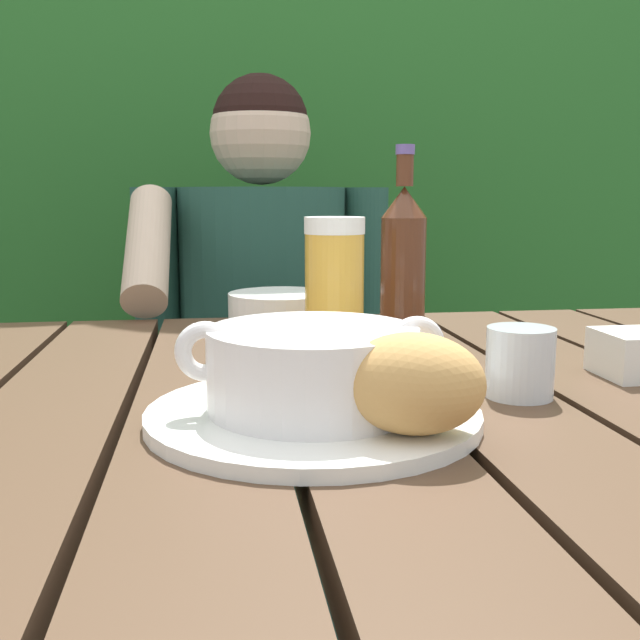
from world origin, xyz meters
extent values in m
cube|color=#4D3523|center=(-0.27, 0.00, 0.75)|extent=(0.13, 0.89, 0.04)
cube|color=#4D3523|center=(-0.14, 0.00, 0.75)|extent=(0.13, 0.89, 0.04)
cube|color=#4D3523|center=(0.00, 0.00, 0.75)|extent=(0.13, 0.89, 0.04)
cube|color=#4D3523|center=(0.14, 0.00, 0.75)|extent=(0.13, 0.89, 0.04)
cube|color=#4D3523|center=(0.27, 0.00, 0.75)|extent=(0.13, 0.89, 0.04)
cube|color=#4D3523|center=(0.00, 0.41, 0.70)|extent=(1.17, 0.03, 0.08)
cube|color=#4D3523|center=(0.56, 0.40, 0.37)|extent=(0.06, 0.06, 0.74)
cube|color=#245B22|center=(0.00, 1.47, 0.94)|extent=(3.22, 0.60, 1.88)
cylinder|color=#4C3823|center=(-0.21, 1.62, 0.93)|extent=(0.10, 0.10, 1.85)
cylinder|color=#4C3823|center=(0.18, 1.62, 1.11)|extent=(0.10, 0.10, 2.21)
cylinder|color=#4C3823|center=(-0.43, 1.62, 0.74)|extent=(0.10, 0.10, 1.48)
cylinder|color=#423123|center=(0.18, 0.62, 0.22)|extent=(0.04, 0.04, 0.43)
cylinder|color=#423123|center=(-0.23, 0.62, 0.22)|extent=(0.04, 0.04, 0.43)
cylinder|color=#423123|center=(0.18, 1.02, 0.22)|extent=(0.04, 0.04, 0.43)
cylinder|color=#423123|center=(-0.23, 1.02, 0.22)|extent=(0.04, 0.04, 0.43)
cube|color=#423123|center=(-0.03, 0.82, 0.44)|extent=(0.45, 0.44, 0.02)
cylinder|color=#423123|center=(0.18, 1.02, 0.69)|extent=(0.04, 0.04, 0.51)
cylinder|color=#423123|center=(-0.23, 1.02, 0.69)|extent=(0.04, 0.04, 0.51)
cube|color=#423123|center=(-0.03, 1.02, 0.61)|extent=(0.41, 0.02, 0.04)
cube|color=#423123|center=(-0.03, 1.02, 0.74)|extent=(0.41, 0.02, 0.04)
cube|color=#423123|center=(-0.03, 1.02, 0.87)|extent=(0.41, 0.02, 0.04)
cylinder|color=#21493B|center=(0.06, 0.52, 0.23)|extent=(0.11, 0.11, 0.45)
cylinder|color=#21493B|center=(0.06, 0.62, 0.51)|extent=(0.13, 0.40, 0.13)
cylinder|color=#21493B|center=(-0.11, 0.52, 0.23)|extent=(0.11, 0.11, 0.45)
cylinder|color=#21493B|center=(-0.11, 0.62, 0.51)|extent=(0.13, 0.40, 0.13)
cylinder|color=#21493B|center=(-0.03, 0.72, 0.74)|extent=(0.32, 0.32, 0.46)
sphere|color=tan|center=(-0.03, 0.72, 1.07)|extent=(0.19, 0.19, 0.19)
sphere|color=black|center=(-0.03, 0.72, 1.09)|extent=(0.18, 0.18, 0.18)
cylinder|color=#21493B|center=(0.17, 0.70, 0.84)|extent=(0.08, 0.08, 0.26)
cylinder|color=#21493B|center=(-0.23, 0.70, 0.84)|extent=(0.08, 0.08, 0.26)
cylinder|color=tan|center=(-0.23, 0.54, 0.87)|extent=(0.07, 0.25, 0.21)
cylinder|color=white|center=(-0.04, -0.11, 0.78)|extent=(0.28, 0.28, 0.01)
cylinder|color=white|center=(-0.04, -0.11, 0.82)|extent=(0.18, 0.18, 0.07)
cylinder|color=#C7722D|center=(-0.04, -0.11, 0.83)|extent=(0.16, 0.16, 0.01)
torus|color=white|center=(-0.13, -0.11, 0.84)|extent=(0.05, 0.01, 0.05)
torus|color=white|center=(0.05, -0.11, 0.84)|extent=(0.05, 0.01, 0.05)
ellipsoid|color=tan|center=(0.02, -0.18, 0.82)|extent=(0.13, 0.11, 0.08)
cylinder|color=gold|center=(0.02, 0.13, 0.84)|extent=(0.07, 0.07, 0.15)
cylinder|color=white|center=(0.02, 0.13, 0.93)|extent=(0.07, 0.07, 0.02)
cylinder|color=#502A18|center=(0.11, 0.19, 0.85)|extent=(0.06, 0.06, 0.16)
cone|color=#502A18|center=(0.11, 0.19, 0.95)|extent=(0.06, 0.06, 0.04)
cylinder|color=#502A18|center=(0.11, 0.19, 0.99)|extent=(0.02, 0.02, 0.04)
cylinder|color=#5F4D8D|center=(0.11, 0.19, 1.02)|extent=(0.02, 0.02, 0.01)
cylinder|color=silver|center=(0.16, -0.06, 0.81)|extent=(0.06, 0.06, 0.07)
cube|color=silver|center=(0.13, -0.03, 0.77)|extent=(0.13, 0.03, 0.00)
cube|color=black|center=(0.06, -0.04, 0.78)|extent=(0.07, 0.03, 0.01)
cylinder|color=white|center=(-0.03, 0.34, 0.80)|extent=(0.15, 0.15, 0.05)
camera|label=1|loc=(-0.12, -0.70, 0.96)|focal=41.52mm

